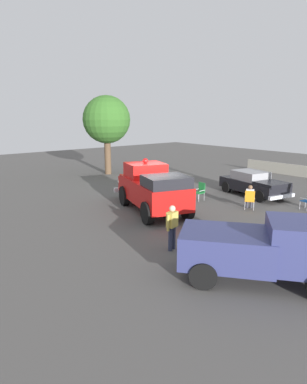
# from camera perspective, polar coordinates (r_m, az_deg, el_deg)

# --- Properties ---
(ground_plane) EXTENTS (60.00, 60.00, 0.00)m
(ground_plane) POSITION_cam_1_polar(r_m,az_deg,el_deg) (17.91, 0.18, -2.61)
(ground_plane) COLOR #514F4C
(vintage_fire_truck) EXTENTS (6.33, 3.94, 2.59)m
(vintage_fire_truck) POSITION_cam_1_polar(r_m,az_deg,el_deg) (17.07, -0.29, 0.75)
(vintage_fire_truck) COLOR black
(vintage_fire_truck) RESTS_ON ground
(classic_hot_rod) EXTENTS (4.64, 2.70, 1.46)m
(classic_hot_rod) POSITION_cam_1_polar(r_m,az_deg,el_deg) (21.19, 16.62, 1.38)
(classic_hot_rod) COLOR black
(classic_hot_rod) RESTS_ON ground
(parked_pickup) EXTENTS (4.90, 4.36, 1.90)m
(parked_pickup) POSITION_cam_1_polar(r_m,az_deg,el_deg) (10.50, 17.85, -9.14)
(parked_pickup) COLOR black
(parked_pickup) RESTS_ON ground
(lawn_chair_near_truck) EXTENTS (0.68, 0.69, 1.02)m
(lawn_chair_near_truck) POSITION_cam_1_polar(r_m,az_deg,el_deg) (18.02, 15.96, -1.08)
(lawn_chair_near_truck) COLOR #B7BABF
(lawn_chair_near_truck) RESTS_ON ground
(lawn_chair_by_car) EXTENTS (0.52, 0.50, 1.02)m
(lawn_chair_by_car) POSITION_cam_1_polar(r_m,az_deg,el_deg) (19.43, 7.92, 0.31)
(lawn_chair_by_car) COLOR #B7BABF
(lawn_chair_by_car) RESTS_ON ground
(spectator_seated) EXTENTS (0.61, 0.65, 1.29)m
(spectator_seated) POSITION_cam_1_polar(r_m,az_deg,el_deg) (18.13, 15.97, -0.65)
(spectator_seated) COLOR #383842
(spectator_seated) RESTS_ON ground
(spectator_standing) EXTENTS (0.36, 0.64, 1.68)m
(spectator_standing) POSITION_cam_1_polar(r_m,az_deg,el_deg) (12.19, 3.17, -5.51)
(spectator_standing) COLOR #2D334C
(spectator_standing) RESTS_ON ground
(oak_tree_left) EXTENTS (3.79, 3.79, 6.29)m
(oak_tree_left) POSITION_cam_1_polar(r_m,az_deg,el_deg) (27.73, -7.93, 11.97)
(oak_tree_left) COLOR brown
(oak_tree_left) RESTS_ON ground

